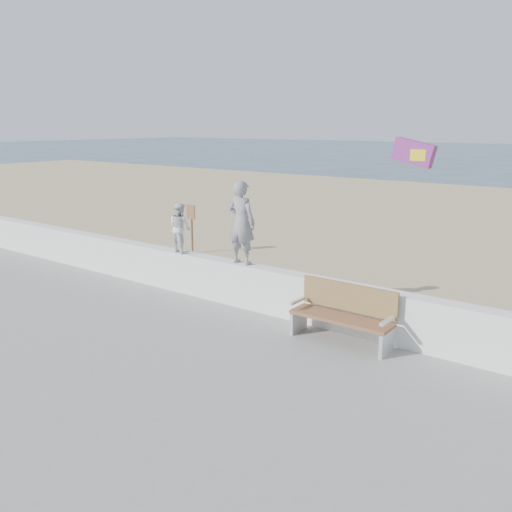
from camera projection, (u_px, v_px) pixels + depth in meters
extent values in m
plane|color=#2D495A|center=(187.00, 347.00, 9.62)|extent=(220.00, 220.00, 0.00)
cube|color=tan|center=(391.00, 252.00, 16.63)|extent=(90.00, 40.00, 0.08)
cube|color=white|center=(254.00, 287.00, 11.03)|extent=(30.00, 0.35, 0.90)
imported|color=gray|center=(242.00, 223.00, 10.90)|extent=(0.63, 0.42, 1.70)
imported|color=silver|center=(180.00, 228.00, 11.98)|extent=(0.60, 0.51, 1.11)
cube|color=brown|center=(341.00, 318.00, 9.29)|extent=(1.80, 0.50, 0.06)
cube|color=olive|center=(349.00, 297.00, 9.42)|extent=(1.80, 0.05, 0.50)
cube|color=silver|center=(299.00, 321.00, 9.84)|extent=(0.06, 0.50, 0.40)
cube|color=silver|center=(298.00, 301.00, 9.70)|extent=(0.06, 0.45, 0.05)
cube|color=silver|center=(387.00, 343.00, 8.85)|extent=(0.06, 0.50, 0.40)
cube|color=silver|center=(387.00, 321.00, 8.72)|extent=(0.06, 0.45, 0.05)
cube|color=red|center=(414.00, 152.00, 12.40)|extent=(1.01, 0.26, 0.70)
cube|color=yellow|center=(420.00, 155.00, 12.33)|extent=(0.36, 0.27, 0.26)
cylinder|color=brown|center=(192.00, 233.00, 16.16)|extent=(0.07, 0.07, 1.20)
cube|color=brown|center=(191.00, 212.00, 15.99)|extent=(0.32, 0.03, 0.42)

